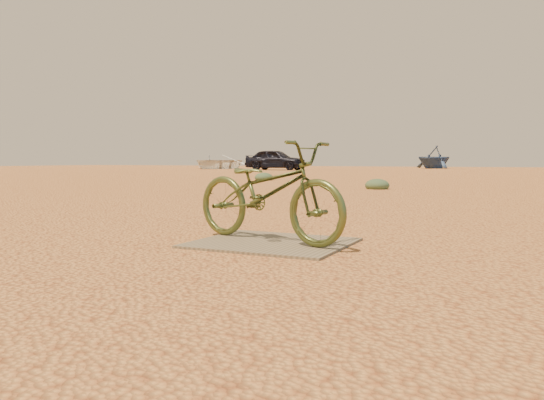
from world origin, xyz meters
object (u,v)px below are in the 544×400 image
at_px(plywood_board, 272,243).
at_px(car, 275,160).
at_px(bicycle, 268,192).
at_px(boat_near_left, 216,162).
at_px(boat_far_left, 434,157).

xyz_separation_m(plywood_board, car, (-15.88, 33.48, 0.80)).
bearing_deg(plywood_board, bicycle, 147.41).
bearing_deg(boat_near_left, plywood_board, -54.74).
distance_m(car, boat_near_left, 7.80).
height_order(bicycle, boat_near_left, boat_near_left).
height_order(car, boat_near_left, car).
distance_m(car, boat_far_left, 16.21).
relative_size(plywood_board, bicycle, 0.79).
bearing_deg(boat_far_left, car, -95.35).
height_order(plywood_board, car, car).
bearing_deg(plywood_board, boat_far_left, 97.06).
bearing_deg(boat_far_left, plywood_board, -49.44).
distance_m(plywood_board, boat_near_left, 43.09).
xyz_separation_m(plywood_board, boat_near_left, (-23.13, 36.35, 0.61)).
height_order(plywood_board, bicycle, bicycle).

